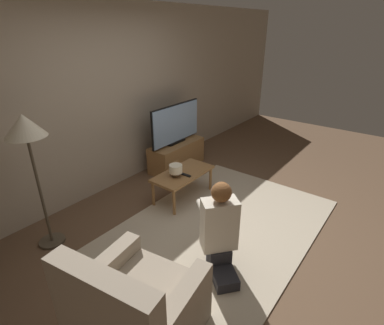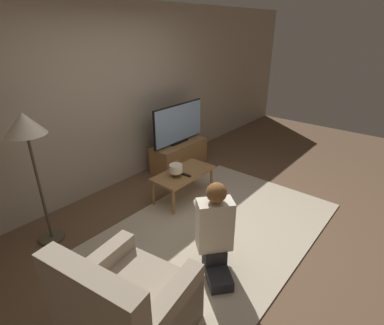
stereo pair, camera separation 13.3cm
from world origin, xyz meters
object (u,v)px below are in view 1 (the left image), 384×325
Objects in this scene: person_kneeling at (220,228)px; table_lamp at (176,170)px; floor_lamp at (27,136)px; armchair at (137,311)px; coffee_table at (183,175)px; tv at (176,124)px.

table_lamp is at bearing -81.34° from person_kneeling.
floor_lamp is 1.57× the size of armchair.
armchair is at bearing 35.50° from person_kneeling.
floor_lamp is at bearing 160.99° from coffee_table.
armchair reaches higher than coffee_table.
person_kneeling is at bearing -64.28° from floor_lamp.
person_kneeling is at bearing -126.53° from coffee_table.
tv is 1.23× the size of coffee_table.
tv reaches higher than armchair.
person_kneeling is (-0.85, -1.15, 0.14)m from coffee_table.
tv is 2.47m from floor_lamp.
table_lamp is (1.53, -0.58, -0.78)m from floor_lamp.
floor_lamp is 8.40× the size of table_lamp.
floor_lamp is 2.07m from person_kneeling.
coffee_table is 0.60× the size of floor_lamp.
tv is 2.48m from person_kneeling.
tv is 3.20m from armchair.
floor_lamp is at bearing -24.24° from person_kneeling.
tv is at bearing 45.25° from coffee_table.
person_kneeling reaches higher than coffee_table.
person_kneeling is 1.34m from table_lamp.
floor_lamp reaches higher than coffee_table.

